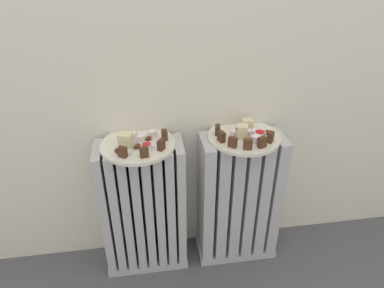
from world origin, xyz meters
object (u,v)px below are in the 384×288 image
fork (134,146)px  jam_bowl_left (146,146)px  radiator_right (239,199)px  plate_left (138,145)px  radiator_left (144,209)px  plate_right (244,137)px  jam_bowl_right (260,134)px

fork → jam_bowl_left: bearing=-30.1°
radiator_right → jam_bowl_left: bearing=-172.6°
radiator_right → plate_left: (-0.38, 0.00, 0.29)m
radiator_left → fork: bearing=-122.9°
radiator_left → radiator_right: 0.38m
plate_right → fork: (-0.39, -0.02, 0.01)m
radiator_left → fork: (-0.01, -0.02, 0.30)m
radiator_left → plate_left: size_ratio=2.14×
plate_left → plate_right: 0.38m
fork → radiator_right: bearing=3.0°
radiator_left → radiator_right: size_ratio=1.00×
plate_right → jam_bowl_right: (0.05, -0.02, 0.02)m
radiator_left → jam_bowl_left: (0.03, -0.05, 0.31)m
radiator_right → jam_bowl_right: jam_bowl_right is taller
plate_right → jam_bowl_right: size_ratio=6.08×
plate_left → fork: (-0.01, -0.02, 0.01)m
radiator_left → plate_left: bearing=-90.0°
plate_left → plate_right: size_ratio=1.00×
jam_bowl_right → radiator_left: bearing=176.9°
plate_right → fork: bearing=-177.0°
jam_bowl_right → plate_left: bearing=176.9°
plate_right → jam_bowl_left: jam_bowl_left is taller
radiator_left → plate_right: 0.48m
plate_left → fork: size_ratio=2.80×
radiator_right → plate_right: size_ratio=2.14×
radiator_left → jam_bowl_right: size_ratio=13.02×
radiator_left → plate_left: plate_left is taller
jam_bowl_left → fork: 0.05m
jam_bowl_left → plate_left: bearing=122.5°
plate_left → plate_right: bearing=0.0°
radiator_left → fork: fork is taller
plate_left → fork: bearing=-122.9°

